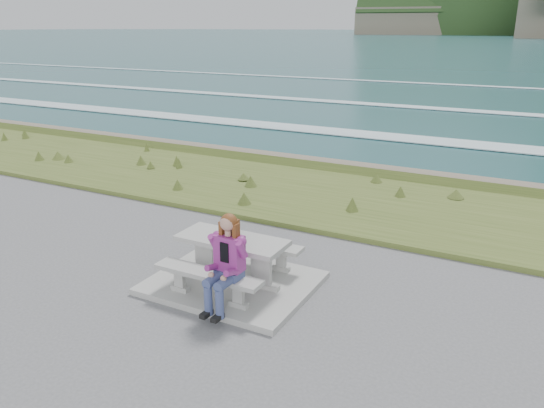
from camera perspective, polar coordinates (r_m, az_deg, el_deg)
name	(u,v)px	position (r m, az deg, el deg)	size (l,w,h in m)	color
concrete_slab	(233,283)	(8.89, -4.22, -8.45)	(2.60, 2.10, 0.10)	gray
picnic_table	(232,248)	(8.62, -4.32, -4.70)	(1.80, 0.75, 0.75)	gray
bench_landward	(208,278)	(8.19, -6.90, -7.90)	(1.80, 0.35, 0.45)	gray
bench_seaward	(254,246)	(9.26, -1.99, -4.52)	(1.80, 0.35, 0.45)	gray
grass_verge	(341,202)	(13.08, 7.42, 0.25)	(160.00, 4.50, 0.22)	#3A4D1D
shore_drop	(377,174)	(15.72, 11.18, 3.20)	(160.00, 0.80, 2.20)	#645B4B
ocean	(465,133)	(32.57, 20.04, 7.20)	(1600.00, 1600.00, 0.09)	#1C4C51
seated_woman	(224,276)	(7.81, -5.20, -7.71)	(0.43, 0.74, 1.44)	navy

